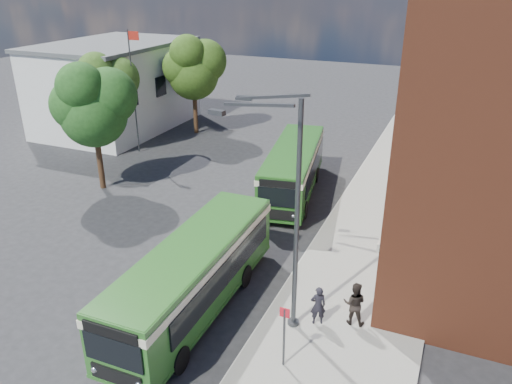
% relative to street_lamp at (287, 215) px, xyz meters
% --- Properties ---
extents(ground, '(120.00, 120.00, 0.00)m').
position_rel_street_lamp_xyz_m(ground, '(-4.84, 2.00, -4.79)').
color(ground, '#272729').
rests_on(ground, ground).
extents(pavement, '(6.00, 48.00, 0.15)m').
position_rel_street_lamp_xyz_m(pavement, '(2.16, 10.00, -4.72)').
color(pavement, gray).
rests_on(pavement, ground).
extents(kerb_line, '(0.12, 48.00, 0.01)m').
position_rel_street_lamp_xyz_m(kerb_line, '(-0.89, 10.00, -4.79)').
color(kerb_line, beige).
rests_on(kerb_line, ground).
extents(white_building, '(9.40, 13.40, 7.30)m').
position_rel_street_lamp_xyz_m(white_building, '(-22.84, 20.00, -1.13)').
color(white_building, silver).
rests_on(white_building, ground).
extents(flagpole, '(0.95, 0.10, 9.00)m').
position_rel_street_lamp_xyz_m(flagpole, '(-17.29, 15.00, 0.15)').
color(flagpole, '#3A3C3F').
rests_on(flagpole, ground).
extents(street_lamp, '(2.96, 2.38, 9.00)m').
position_rel_street_lamp_xyz_m(street_lamp, '(0.00, 0.00, 0.00)').
color(street_lamp, '#3A3C3F').
rests_on(street_lamp, ground).
extents(bus_stop_sign, '(0.35, 0.08, 2.52)m').
position_rel_street_lamp_xyz_m(bus_stop_sign, '(0.76, -2.20, -3.28)').
color(bus_stop_sign, '#3A3C3F').
rests_on(bus_stop_sign, ground).
extents(bus_front, '(2.73, 10.40, 3.02)m').
position_rel_street_lamp_xyz_m(bus_front, '(-3.67, -0.50, -2.96)').
color(bus_front, '#2B6623').
rests_on(bus_front, ground).
extents(bus_rear, '(4.25, 10.36, 3.02)m').
position_rel_street_lamp_xyz_m(bus_rear, '(-3.87, 12.09, -2.96)').
color(bus_rear, '#265F1F').
rests_on(bus_rear, ground).
extents(pedestrian_a, '(0.71, 0.62, 1.64)m').
position_rel_street_lamp_xyz_m(pedestrian_a, '(1.20, 0.43, -3.82)').
color(pedestrian_a, black).
rests_on(pedestrian_a, pavement).
extents(pedestrian_b, '(0.95, 0.77, 1.80)m').
position_rel_street_lamp_xyz_m(pedestrian_b, '(2.47, 0.98, -3.74)').
color(pedestrian_b, black).
rests_on(pedestrian_b, pavement).
extents(tree_left, '(4.76, 4.52, 8.03)m').
position_rel_street_lamp_xyz_m(tree_left, '(-15.30, 8.20, 0.66)').
color(tree_left, '#3B2715').
rests_on(tree_left, ground).
extents(tree_mid, '(4.49, 4.27, 7.57)m').
position_rel_street_lamp_xyz_m(tree_mid, '(-19.26, 14.25, 0.35)').
color(tree_mid, '#3B2715').
rests_on(tree_mid, ground).
extents(tree_right, '(4.87, 4.63, 8.23)m').
position_rel_street_lamp_xyz_m(tree_right, '(-15.70, 21.06, 0.79)').
color(tree_right, '#3B2715').
rests_on(tree_right, ground).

